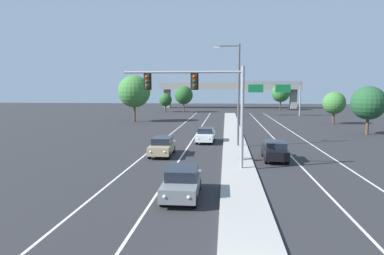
{
  "coord_description": "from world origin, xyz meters",
  "views": [
    {
      "loc": [
        -0.95,
        -8.4,
        5.76
      ],
      "look_at": [
        -3.2,
        14.37,
        3.2
      ],
      "focal_mm": 32.18,
      "sensor_mm": 36.0,
      "label": 1
    }
  ],
  "objects": [
    {
      "name": "median_island",
      "position": [
        0.0,
        18.0,
        0.07
      ],
      "size": [
        2.4,
        110.0,
        0.15
      ],
      "primitive_type": "cube",
      "color": "#9E9B93",
      "rests_on": "ground"
    },
    {
      "name": "lane_stripe_oncoming_center",
      "position": [
        -4.7,
        25.0,
        0.0
      ],
      "size": [
        0.14,
        100.0,
        0.01
      ],
      "primitive_type": "cube",
      "color": "silver",
      "rests_on": "ground"
    },
    {
      "name": "lane_stripe_receding_center",
      "position": [
        4.7,
        25.0,
        0.0
      ],
      "size": [
        0.14,
        100.0,
        0.01
      ],
      "primitive_type": "cube",
      "color": "silver",
      "rests_on": "ground"
    },
    {
      "name": "edge_stripe_left",
      "position": [
        -8.0,
        25.0,
        0.0
      ],
      "size": [
        0.14,
        100.0,
        0.01
      ],
      "primitive_type": "cube",
      "color": "silver",
      "rests_on": "ground"
    },
    {
      "name": "edge_stripe_right",
      "position": [
        8.0,
        25.0,
        0.0
      ],
      "size": [
        0.14,
        100.0,
        0.01
      ],
      "primitive_type": "cube",
      "color": "silver",
      "rests_on": "ground"
    },
    {
      "name": "overhead_signal_mast",
      "position": [
        -2.54,
        15.95,
        5.36
      ],
      "size": [
        8.57,
        0.44,
        7.2
      ],
      "color": "gray",
      "rests_on": "median_island"
    },
    {
      "name": "street_lamp_median",
      "position": [
        0.06,
        25.93,
        5.79
      ],
      "size": [
        2.58,
        0.28,
        10.0
      ],
      "color": "#4C4C51",
      "rests_on": "median_island"
    },
    {
      "name": "car_oncoming_grey",
      "position": [
        -3.24,
        9.37,
        0.82
      ],
      "size": [
        1.86,
        4.48,
        1.58
      ],
      "color": "slate",
      "rests_on": "ground"
    },
    {
      "name": "car_oncoming_tan",
      "position": [
        -6.45,
        20.77,
        0.82
      ],
      "size": [
        1.88,
        4.49,
        1.58
      ],
      "color": "tan",
      "rests_on": "ground"
    },
    {
      "name": "car_oncoming_white",
      "position": [
        -3.12,
        28.58,
        0.82
      ],
      "size": [
        1.93,
        4.51,
        1.58
      ],
      "color": "silver",
      "rests_on": "ground"
    },
    {
      "name": "car_receding_black",
      "position": [
        3.02,
        19.63,
        0.82
      ],
      "size": [
        1.9,
        4.5,
        1.58
      ],
      "color": "black",
      "rests_on": "ground"
    },
    {
      "name": "highway_sign_gantry",
      "position": [
        8.2,
        66.65,
        6.16
      ],
      "size": [
        13.28,
        0.42,
        7.5
      ],
      "color": "gray",
      "rests_on": "ground"
    },
    {
      "name": "overpass_bridge",
      "position": [
        0.0,
        97.6,
        5.78
      ],
      "size": [
        42.4,
        6.4,
        7.65
      ],
      "color": "gray",
      "rests_on": "ground"
    },
    {
      "name": "tree_far_right_c",
      "position": [
        16.95,
        36.99,
        4.01
      ],
      "size": [
        4.25,
        4.25,
        6.15
      ],
      "color": "#4C3823",
      "rests_on": "ground"
    },
    {
      "name": "tree_far_left_c",
      "position": [
        -16.2,
        77.61,
        3.03
      ],
      "size": [
        3.22,
        3.22,
        4.66
      ],
      "color": "#4C3823",
      "rests_on": "ground"
    },
    {
      "name": "tree_far_right_b",
      "position": [
        13.95,
        88.24,
        4.68
      ],
      "size": [
        4.95,
        4.95,
        7.17
      ],
      "color": "#4C3823",
      "rests_on": "ground"
    },
    {
      "name": "tree_far_right_a",
      "position": [
        16.77,
        50.27,
        3.47
      ],
      "size": [
        3.68,
        3.68,
        5.33
      ],
      "color": "#4C3823",
      "rests_on": "ground"
    },
    {
      "name": "tree_far_left_a",
      "position": [
        -11.43,
        76.67,
        4.29
      ],
      "size": [
        4.54,
        4.54,
        6.57
      ],
      "color": "#4C3823",
      "rests_on": "ground"
    },
    {
      "name": "tree_far_left_b",
      "position": [
        -17.07,
        51.15,
        5.35
      ],
      "size": [
        5.66,
        5.66,
        8.19
      ],
      "color": "#4C3823",
      "rests_on": "ground"
    }
  ]
}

